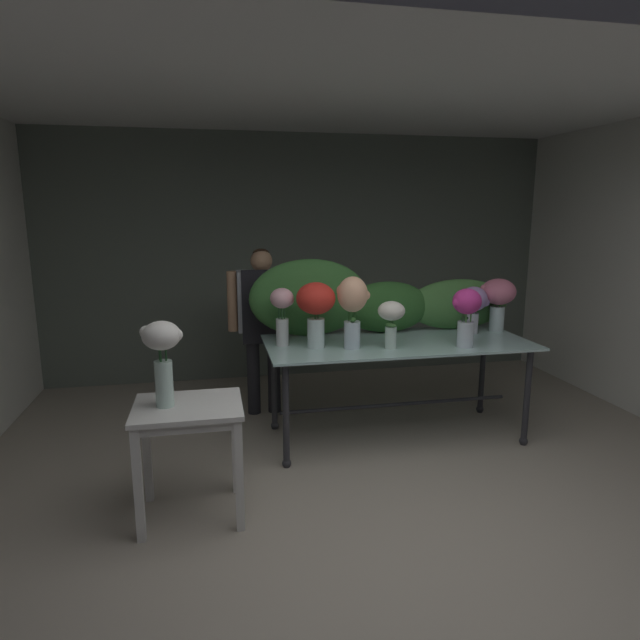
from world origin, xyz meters
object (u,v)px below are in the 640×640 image
object	(u,v)px
display_table_glass	(397,355)
vase_blush_anemones	(282,311)
vase_ivory_ranunculus	(391,317)
vase_magenta_dahlias	(467,312)
vase_lilac_roses	(474,304)
side_table_white	(189,422)
vase_rosy_hydrangea	(498,297)
florist	(263,313)
vase_scarlet_peonies	(316,306)
vase_peach_stock	(352,304)
vase_white_roses_tall	(162,352)

from	to	relation	value
display_table_glass	vase_blush_anemones	distance (m)	1.03
vase_ivory_ranunculus	vase_magenta_dahlias	distance (m)	0.60
vase_lilac_roses	vase_blush_anemones	world-z (taller)	vase_blush_anemones
display_table_glass	vase_blush_anemones	bearing A→B (deg)	176.56
display_table_glass	side_table_white	world-z (taller)	display_table_glass
vase_rosy_hydrangea	vase_blush_anemones	size ratio (longest dim) A/B	1.02
vase_lilac_roses	vase_rosy_hydrangea	distance (m)	0.26
florist	vase_scarlet_peonies	world-z (taller)	florist
florist	vase_ivory_ranunculus	bearing A→B (deg)	-47.72
vase_ivory_ranunculus	vase_scarlet_peonies	size ratio (longest dim) A/B	0.72
florist	vase_scarlet_peonies	distance (m)	0.93
side_table_white	vase_lilac_roses	size ratio (longest dim) A/B	1.78
side_table_white	vase_blush_anemones	bearing A→B (deg)	52.88
vase_magenta_dahlias	vase_rosy_hydrangea	distance (m)	0.71
display_table_glass	vase_magenta_dahlias	distance (m)	0.67
vase_magenta_dahlias	vase_ivory_ranunculus	bearing A→B (deg)	173.41
vase_scarlet_peonies	vase_magenta_dahlias	xyz separation A→B (m)	(1.16, -0.22, -0.05)
side_table_white	vase_rosy_hydrangea	distance (m)	2.92
florist	vase_lilac_roses	distance (m)	1.90
florist	vase_ivory_ranunculus	xyz separation A→B (m)	(0.91, -1.00, 0.12)
vase_blush_anemones	vase_ivory_ranunculus	bearing A→B (deg)	-18.10
vase_scarlet_peonies	florist	bearing A→B (deg)	111.66
display_table_glass	vase_magenta_dahlias	bearing A→B (deg)	-31.01
vase_rosy_hydrangea	vase_peach_stock	xyz separation A→B (m)	(-1.43, -0.33, 0.05)
vase_white_roses_tall	vase_scarlet_peonies	bearing A→B (deg)	37.14
side_table_white	florist	xyz separation A→B (m)	(0.63, 1.68, 0.34)
display_table_glass	vase_white_roses_tall	bearing A→B (deg)	-153.63
vase_ivory_ranunculus	side_table_white	bearing A→B (deg)	-156.04
vase_ivory_ranunculus	vase_white_roses_tall	world-z (taller)	vase_white_roses_tall
vase_white_roses_tall	vase_peach_stock	bearing A→B (deg)	28.70
side_table_white	vase_scarlet_peonies	bearing A→B (deg)	40.73
vase_scarlet_peonies	vase_rosy_hydrangea	bearing A→B (deg)	8.47
florist	vase_peach_stock	distance (m)	1.13
florist	vase_ivory_ranunculus	world-z (taller)	florist
vase_blush_anemones	florist	bearing A→B (deg)	96.99
vase_ivory_ranunculus	vase_scarlet_peonies	xyz separation A→B (m)	(-0.57, 0.15, 0.08)
display_table_glass	vase_blush_anemones	world-z (taller)	vase_blush_anemones
side_table_white	vase_white_roses_tall	size ratio (longest dim) A/B	1.40
side_table_white	vase_scarlet_peonies	xyz separation A→B (m)	(0.96, 0.83, 0.55)
vase_magenta_dahlias	vase_blush_anemones	world-z (taller)	vase_magenta_dahlias
vase_scarlet_peonies	vase_rosy_hydrangea	size ratio (longest dim) A/B	1.10
vase_magenta_dahlias	vase_white_roses_tall	xyz separation A→B (m)	(-2.26, -0.61, -0.05)
vase_magenta_dahlias	vase_blush_anemones	bearing A→B (deg)	166.63
florist	vase_scarlet_peonies	size ratio (longest dim) A/B	3.02
vase_rosy_hydrangea	florist	bearing A→B (deg)	163.73
vase_scarlet_peonies	vase_white_roses_tall	world-z (taller)	vase_scarlet_peonies
side_table_white	vase_rosy_hydrangea	world-z (taller)	vase_rosy_hydrangea
vase_lilac_roses	vase_peach_stock	size ratio (longest dim) A/B	0.73
display_table_glass	vase_scarlet_peonies	xyz separation A→B (m)	(-0.70, -0.06, 0.45)
vase_scarlet_peonies	display_table_glass	bearing A→B (deg)	4.94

